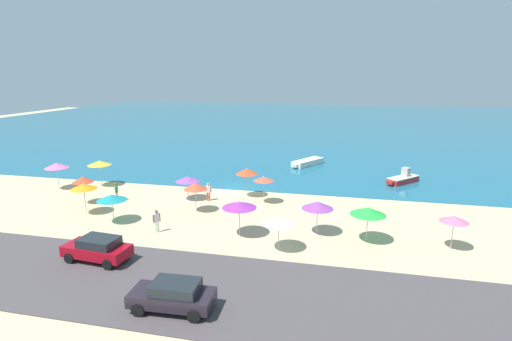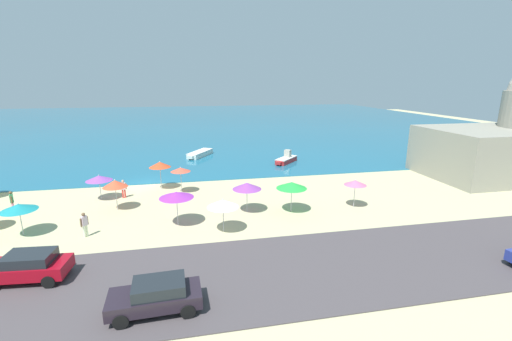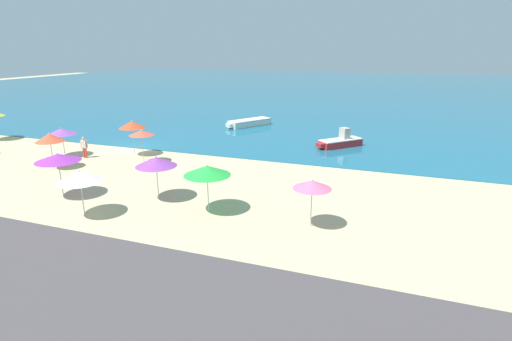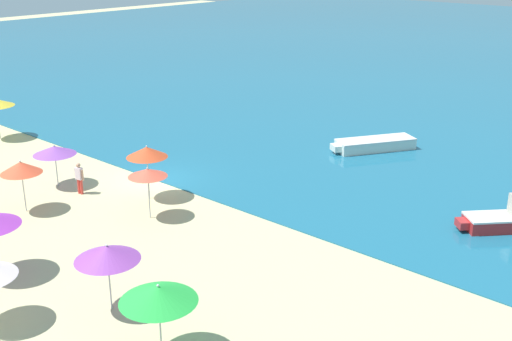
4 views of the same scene
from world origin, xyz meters
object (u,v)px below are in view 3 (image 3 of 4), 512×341
beach_umbrella_8 (132,125)px  beach_umbrella_10 (58,158)px  beach_umbrella_7 (312,185)px  bather_1 (84,146)px  skiff_offshore (249,123)px  beach_umbrella_2 (80,177)px  skiff_nearshore (341,142)px  beach_umbrella_1 (50,138)px  beach_umbrella_11 (62,131)px  beach_umbrella_4 (207,170)px  beach_umbrella_6 (142,133)px  beach_umbrella_0 (156,162)px

beach_umbrella_8 → beach_umbrella_10: beach_umbrella_8 is taller
beach_umbrella_7 → bather_1: (-18.55, 6.11, -1.15)m
skiff_offshore → beach_umbrella_2: bearing=-88.7°
beach_umbrella_2 → skiff_nearshore: bearing=62.1°
beach_umbrella_1 → beach_umbrella_11: beach_umbrella_1 is taller
beach_umbrella_4 → beach_umbrella_6: size_ratio=1.02×
beach_umbrella_4 → beach_umbrella_10: 8.61m
beach_umbrella_0 → beach_umbrella_6: 7.70m
bather_1 → beach_umbrella_6: bearing=4.4°
beach_umbrella_10 → beach_umbrella_11: beach_umbrella_10 is taller
skiff_nearshore → skiff_offshore: (-10.37, 5.93, -0.07)m
beach_umbrella_0 → beach_umbrella_1: (-9.96, 2.50, 0.04)m
beach_umbrella_0 → beach_umbrella_8: 10.08m
beach_umbrella_7 → beach_umbrella_10: bearing=-176.5°
beach_umbrella_8 → bather_1: beach_umbrella_8 is taller
beach_umbrella_0 → skiff_nearshore: size_ratio=0.66×
beach_umbrella_10 → beach_umbrella_7: bearing=3.5°
beach_umbrella_1 → beach_umbrella_10: size_ratio=0.99×
beach_umbrella_1 → beach_umbrella_7: (18.58, -3.16, -0.10)m
beach_umbrella_0 → beach_umbrella_11: size_ratio=1.11×
beach_umbrella_4 → skiff_offshore: beach_umbrella_4 is taller
beach_umbrella_2 → beach_umbrella_6: bearing=107.5°
beach_umbrella_6 → beach_umbrella_10: size_ratio=0.96×
beach_umbrella_8 → skiff_nearshore: (14.54, 7.98, -1.92)m
beach_umbrella_7 → beach_umbrella_0: bearing=175.7°
beach_umbrella_4 → beach_umbrella_10: (-8.56, -0.86, 0.08)m
beach_umbrella_1 → skiff_nearshore: size_ratio=0.68×
beach_umbrella_6 → bather_1: bearing=-175.6°
beach_umbrella_11 → skiff_offshore: (9.05, 15.92, -1.52)m
beach_umbrella_0 → beach_umbrella_1: beach_umbrella_1 is taller
beach_umbrella_11 → beach_umbrella_7: bearing=-16.4°
beach_umbrella_0 → beach_umbrella_4: bearing=-10.7°
beach_umbrella_4 → bather_1: (-13.29, 6.10, -1.26)m
beach_umbrella_10 → beach_umbrella_11: size_ratio=1.14×
beach_umbrella_1 → beach_umbrella_2: 9.66m
bather_1 → beach_umbrella_0: bearing=-28.8°
beach_umbrella_4 → skiff_offshore: 22.79m
beach_umbrella_11 → bather_1: bearing=3.7°
beach_umbrella_4 → beach_umbrella_8: 13.00m
beach_umbrella_0 → beach_umbrella_11: (-11.79, 5.34, -0.21)m
beach_umbrella_4 → beach_umbrella_7: size_ratio=1.07×
beach_umbrella_2 → beach_umbrella_11: size_ratio=1.07×
beach_umbrella_0 → skiff_offshore: bearing=97.3°
beach_umbrella_11 → beach_umbrella_10: bearing=-46.1°
beach_umbrella_1 → skiff_offshore: bearing=68.9°
beach_umbrella_8 → beach_umbrella_11: 5.30m
beach_umbrella_7 → beach_umbrella_1: bearing=170.4°
beach_umbrella_6 → beach_umbrella_8: beach_umbrella_8 is taller
beach_umbrella_2 → skiff_nearshore: size_ratio=0.64×
beach_umbrella_10 → skiff_offshore: bearing=83.8°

